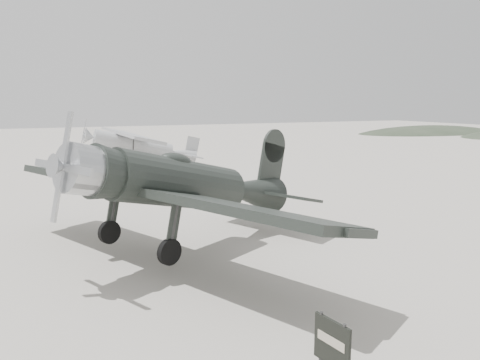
% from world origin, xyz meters
% --- Properties ---
extents(ground, '(160.00, 160.00, 0.00)m').
position_xyz_m(ground, '(0.00, 0.00, 0.00)').
color(ground, '#9C948A').
rests_on(ground, ground).
extents(hill_northeast, '(32.00, 16.00, 5.20)m').
position_xyz_m(hill_northeast, '(50.00, 40.00, 0.00)').
color(hill_northeast, '#2D3829').
rests_on(hill_northeast, ground).
extents(lowwing_monoplane, '(10.05, 13.03, 4.31)m').
position_xyz_m(lowwing_monoplane, '(-4.04, -1.26, 2.28)').
color(lowwing_monoplane, black).
rests_on(lowwing_monoplane, ground).
extents(highwing_monoplane, '(8.36, 11.71, 3.34)m').
position_xyz_m(highwing_monoplane, '(-1.52, 17.77, 2.09)').
color(highwing_monoplane, '#949799').
rests_on(highwing_monoplane, ground).
extents(sign_board, '(0.19, 0.85, 1.23)m').
position_xyz_m(sign_board, '(-4.03, -9.30, 0.74)').
color(sign_board, '#333333').
rests_on(sign_board, ground).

